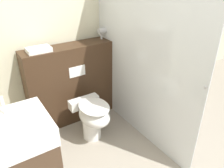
{
  "coord_description": "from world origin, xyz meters",
  "views": [
    {
      "loc": [
        -1.13,
        -0.82,
        1.93
      ],
      "look_at": [
        0.17,
        1.14,
        0.7
      ],
      "focal_mm": 35.0,
      "sensor_mm": 36.0,
      "label": 1
    }
  ],
  "objects": [
    {
      "name": "partition_panel",
      "position": [
        -0.09,
        1.71,
        0.54
      ],
      "size": [
        1.27,
        0.32,
        1.08
      ],
      "color": "#3D2819",
      "rests_on": "ground_plane"
    },
    {
      "name": "hair_drier",
      "position": [
        0.43,
        1.74,
        1.19
      ],
      "size": [
        0.17,
        0.08,
        0.15
      ],
      "color": "#B7B7BC",
      "rests_on": "partition_panel"
    },
    {
      "name": "folded_towel",
      "position": [
        -0.49,
        1.69,
        1.11
      ],
      "size": [
        0.27,
        0.19,
        0.05
      ],
      "color": "white",
      "rests_on": "partition_panel"
    },
    {
      "name": "shower_glass",
      "position": [
        0.46,
        0.98,
        1.08
      ],
      "size": [
        0.04,
        1.82,
        2.17
      ],
      "color": "silver",
      "rests_on": "ground_plane"
    },
    {
      "name": "toilet",
      "position": [
        -0.12,
        1.13,
        0.34
      ],
      "size": [
        0.39,
        0.56,
        0.53
      ],
      "color": "white",
      "rests_on": "ground_plane"
    },
    {
      "name": "wall_back",
      "position": [
        0.0,
        1.92,
        1.25
      ],
      "size": [
        8.0,
        0.06,
        2.5
      ],
      "color": "beige",
      "rests_on": "ground_plane"
    }
  ]
}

